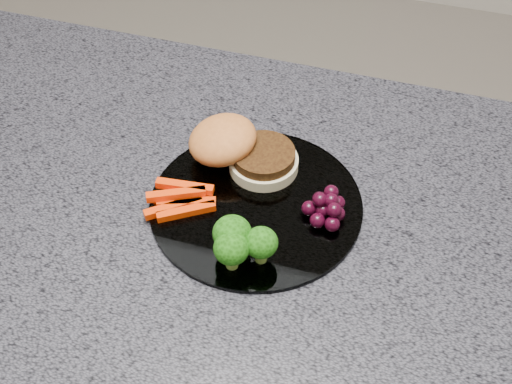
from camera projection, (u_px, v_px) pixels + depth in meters
island_cabinet at (209, 380)px, 1.23m from camera, size 1.20×0.60×0.86m
countertop at (192, 208)px, 0.90m from camera, size 1.20×0.60×0.04m
plate at (256, 205)px, 0.87m from camera, size 0.26×0.26×0.01m
burger at (237, 149)px, 0.90m from camera, size 0.15×0.10×0.05m
carrot_sticks at (181, 199)px, 0.86m from camera, size 0.09×0.07×0.02m
broccoli at (240, 241)px, 0.79m from camera, size 0.08×0.06×0.05m
grape_bunch at (327, 207)px, 0.84m from camera, size 0.05×0.06×0.03m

